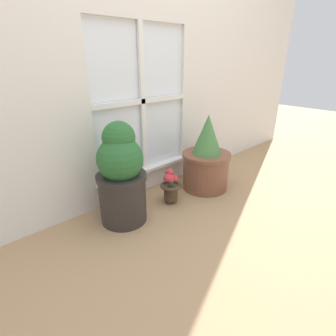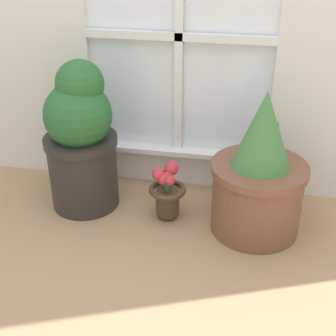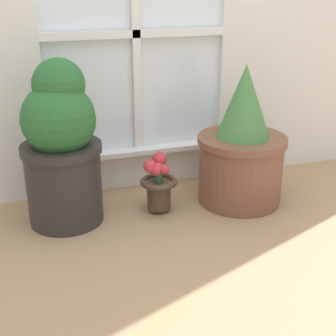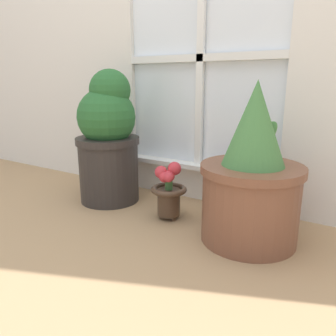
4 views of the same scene
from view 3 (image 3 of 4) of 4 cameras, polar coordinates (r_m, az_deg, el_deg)
The scene contains 4 objects.
ground_plane at distance 1.91m, azimuth 0.55°, elevation -7.90°, with size 10.00×10.00×0.00m, color tan.
potted_plant_left at distance 1.93m, azimuth -12.88°, elevation 2.55°, with size 0.33×0.33×0.68m.
potted_plant_right at distance 2.11m, azimuth 8.96°, elevation 2.29°, with size 0.40×0.40×0.63m.
flower_vase at distance 2.03m, azimuth -1.21°, elevation -1.78°, with size 0.16×0.16×0.27m.
Camera 3 is at (-0.54, -1.57, 0.95)m, focal length 50.00 mm.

